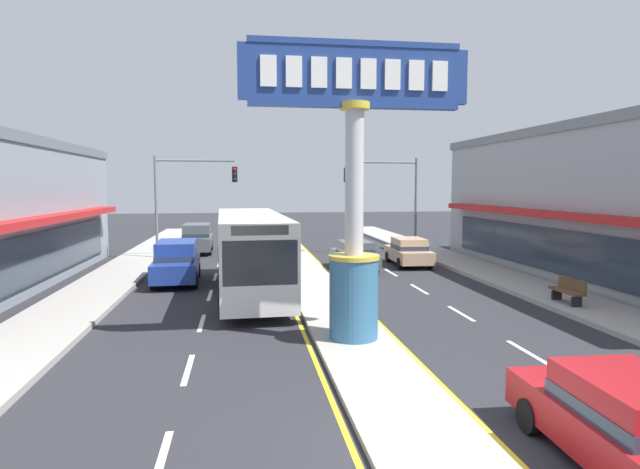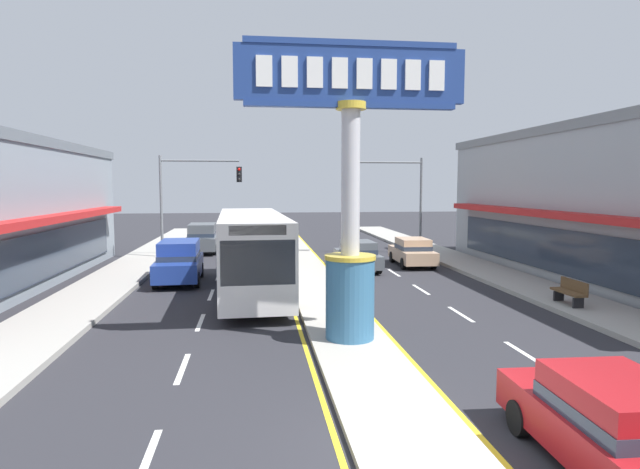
{
  "view_description": "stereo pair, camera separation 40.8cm",
  "coord_description": "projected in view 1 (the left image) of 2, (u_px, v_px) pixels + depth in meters",
  "views": [
    {
      "loc": [
        -3.05,
        -7.99,
        4.41
      ],
      "look_at": [
        -0.2,
        11.54,
        2.6
      ],
      "focal_mm": 29.85,
      "sensor_mm": 36.0,
      "label": 1
    },
    {
      "loc": [
        -2.65,
        -8.05,
        4.41
      ],
      "look_at": [
        -0.2,
        11.54,
        2.6
      ],
      "focal_mm": 29.85,
      "sensor_mm": 36.0,
      "label": 2
    }
  ],
  "objects": [
    {
      "name": "traffic_light_left_side",
      "position": [
        186.0,
        189.0,
        31.52
      ],
      "size": [
        4.86,
        0.46,
        6.2
      ],
      "color": "slate",
      "rests_on": "ground"
    },
    {
      "name": "bus_near_left_lane",
      "position": [
        250.0,
        248.0,
        21.7
      ],
      "size": [
        2.96,
        11.29,
        3.26
      ],
      "color": "silver",
      "rests_on": "ground"
    },
    {
      "name": "suv_far_left_oncoming",
      "position": [
        197.0,
        238.0,
        35.05
      ],
      "size": [
        2.05,
        4.64,
        1.9
      ],
      "color": "#4C5156",
      "rests_on": "ground"
    },
    {
      "name": "traffic_light_right_side",
      "position": [
        390.0,
        188.0,
        34.1
      ],
      "size": [
        4.86,
        0.46,
        6.2
      ],
      "color": "slate",
      "rests_on": "ground"
    },
    {
      "name": "sedan_near_right_lane",
      "position": [
        626.0,
        422.0,
        8.16
      ],
      "size": [
        1.95,
        4.36,
        1.53
      ],
      "color": "maroon",
      "rests_on": "ground"
    },
    {
      "name": "sidewalk_left",
      "position": [
        104.0,
        285.0,
        23.17
      ],
      "size": [
        2.79,
        60.0,
        0.18
      ],
      "primitive_type": "cube",
      "color": "#9E9B93",
      "rests_on": "ground"
    },
    {
      "name": "street_bench",
      "position": [
        568.0,
        290.0,
        19.19
      ],
      "size": [
        0.48,
        1.6,
        0.88
      ],
      "color": "brown",
      "rests_on": "sidewalk_right"
    },
    {
      "name": "district_sign",
      "position": [
        354.0,
        205.0,
        14.63
      ],
      "size": [
        6.28,
        1.43,
        8.15
      ],
      "color": "#33668C",
      "rests_on": "median_strip"
    },
    {
      "name": "storefront_right",
      "position": [
        633.0,
        203.0,
        24.71
      ],
      "size": [
        9.14,
        24.05,
        7.24
      ],
      "color": "#999EA3",
      "rests_on": "ground"
    },
    {
      "name": "sedan_mid_left_lane",
      "position": [
        408.0,
        251.0,
        29.5
      ],
      "size": [
        1.95,
        4.36,
        1.53
      ],
      "color": "tan",
      "rests_on": "ground"
    },
    {
      "name": "sidewalk_right",
      "position": [
        496.0,
        275.0,
        25.79
      ],
      "size": [
        2.79,
        60.0,
        0.18
      ],
      "primitive_type": "cube",
      "color": "#9E9B93",
      "rests_on": "ground"
    },
    {
      "name": "lane_markings",
      "position": [
        309.0,
        279.0,
        25.12
      ],
      "size": [
        8.94,
        52.0,
        0.01
      ],
      "color": "silver",
      "rests_on": "ground"
    },
    {
      "name": "ground_plane",
      "position": [
        433.0,
        455.0,
        8.72
      ],
      "size": [
        160.0,
        160.0,
        0.0
      ],
      "primitive_type": "plane",
      "color": "#28282D"
    },
    {
      "name": "sedan_kerb_right",
      "position": [
        355.0,
        255.0,
        27.92
      ],
      "size": [
        1.94,
        4.35,
        1.53
      ],
      "color": "#4C5156",
      "rests_on": "ground"
    },
    {
      "name": "suv_far_right_lane",
      "position": [
        177.0,
        261.0,
        24.2
      ],
      "size": [
        2.09,
        4.66,
        1.9
      ],
      "color": "navy",
      "rests_on": "ground"
    },
    {
      "name": "median_strip",
      "position": [
        305.0,
        273.0,
        26.45
      ],
      "size": [
        2.2,
        52.0,
        0.14
      ],
      "primitive_type": "cube",
      "color": "#A39E93",
      "rests_on": "ground"
    }
  ]
}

